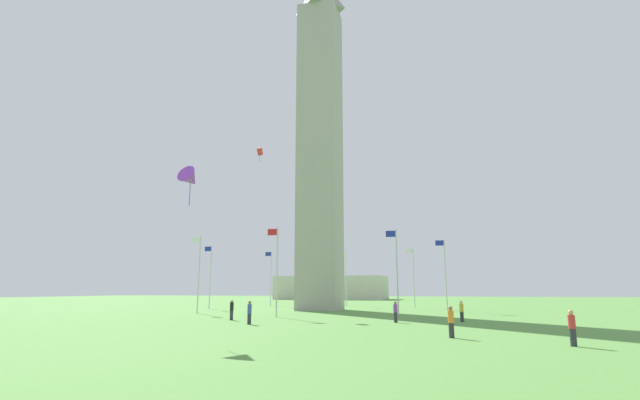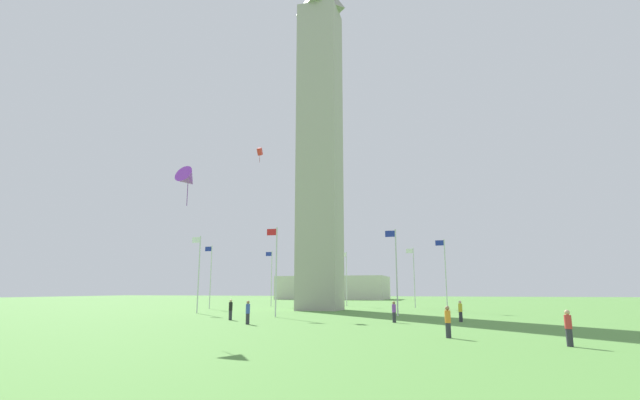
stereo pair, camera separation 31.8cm
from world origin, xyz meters
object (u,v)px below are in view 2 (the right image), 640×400
flagpole_n (210,274)px  person_yellow_shirt (460,311)px  person_orange_shirt (448,322)px  flagpole_w (346,276)px  distant_building (334,288)px  flagpole_s (445,272)px  person_purple_shirt (394,312)px  obelisk_monument (320,132)px  person_red_shirt (569,328)px  flagpole_ne (198,270)px  flagpole_e (276,267)px  person_black_shirt (231,310)px  kite_red_box (260,152)px  flagpole_nw (271,276)px  flagpole_sw (414,275)px  flagpole_se (396,268)px  person_blue_shirt (248,313)px  kite_purple_delta (188,179)px

flagpole_n → person_yellow_shirt: bearing=151.4°
person_orange_shirt → flagpole_n: bearing=39.6°
flagpole_w → distant_building: (15.12, -51.99, -1.64)m
flagpole_s → person_purple_shirt: size_ratio=5.19×
flagpole_s → flagpole_w: bearing=-45.0°
distant_building → flagpole_s: bearing=114.5°
obelisk_monument → flagpole_s: size_ratio=5.53×
person_orange_shirt → person_purple_shirt: bearing=15.0°
person_purple_shirt → person_red_shirt: 16.85m
flagpole_n → flagpole_ne: bearing=112.5°
person_purple_shirt → flagpole_n: bearing=48.2°
flagpole_e → person_red_shirt: 28.65m
person_black_shirt → kite_red_box: size_ratio=0.91×
flagpole_nw → flagpole_sw: bearing=180.0°
person_orange_shirt → kite_red_box: 38.49m
person_black_shirt → flagpole_nw: bearing=2.1°
flagpole_n → flagpole_ne: same height
flagpole_n → distant_building: (-0.67, -67.78, -1.64)m
person_black_shirt → kite_red_box: (3.92, -14.50, 18.85)m
person_purple_shirt → person_black_shirt: (14.06, 0.69, 0.05)m
flagpole_e → flagpole_se: 12.09m
flagpole_s → person_orange_shirt: flagpole_s is taller
flagpole_n → flagpole_nw: (-4.63, -11.17, 0.00)m
flagpole_n → person_orange_shirt: size_ratio=5.08×
flagpole_w → person_blue_shirt: flagpole_w is taller
person_blue_shirt → flagpole_sw: bearing=-43.0°
flagpole_s → person_yellow_shirt: flagpole_s is taller
flagpole_e → person_yellow_shirt: 17.68m
person_yellow_shirt → kite_purple_delta: bearing=56.6°
flagpole_nw → person_black_shirt: (-9.07, 32.18, -3.85)m
flagpole_n → person_blue_shirt: size_ratio=4.93×
flagpole_e → distant_building: bearing=-79.7°
flagpole_se → person_yellow_shirt: 9.82m
flagpole_e → flagpole_s: 22.33m
flagpole_n → person_purple_shirt: bearing=143.8°
flagpole_se → flagpole_s: 12.09m
flagpole_n → flagpole_nw: bearing=-112.5°
kite_purple_delta → flagpole_w: bearing=-89.3°
person_blue_shirt → person_red_shirt: (-20.26, 8.81, -0.05)m
flagpole_e → person_orange_shirt: flagpole_e is taller
flagpole_n → flagpole_e: bearing=135.0°
flagpole_n → kite_purple_delta: size_ratio=3.41×
flagpole_e → person_red_shirt: flagpole_e is taller
person_blue_shirt → kite_purple_delta: kite_purple_delta is taller
flagpole_w → kite_red_box: 27.54m
flagpole_se → person_red_shirt: (-10.55, 22.90, -3.91)m
flagpole_ne → person_orange_shirt: bearing=143.3°
flagpole_ne → person_black_shirt: bearing=132.6°
flagpole_se → flagpole_sw: 22.33m
person_red_shirt → flagpole_nw: bearing=20.6°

